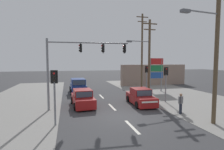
{
  "coord_description": "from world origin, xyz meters",
  "views": [
    {
      "loc": [
        -3.9,
        -12.03,
        4.07
      ],
      "look_at": [
        0.25,
        4.0,
        2.83
      ],
      "focal_mm": 28.0,
      "sensor_mm": 36.0,
      "label": 1
    }
  ],
  "objects": [
    {
      "name": "pedestal_signal_right_kerb",
      "position": [
        5.73,
        3.5,
        2.42
      ],
      "size": [
        0.44,
        0.31,
        3.56
      ],
      "color": "slate",
      "rests_on": "ground"
    },
    {
      "name": "shopfront_wall_far",
      "position": [
        11.0,
        16.0,
        1.8
      ],
      "size": [
        12.0,
        1.0,
        3.6
      ],
      "primitive_type": "cube",
      "color": "gray",
      "rests_on": "ground"
    },
    {
      "name": "pedestal_signal_left_kerb",
      "position": [
        -4.68,
        -0.56,
        2.42
      ],
      "size": [
        0.44,
        0.29,
        3.56
      ],
      "color": "slate",
      "rests_on": "ground"
    },
    {
      "name": "kerb_left_verge",
      "position": [
        -8.5,
        4.0,
        0.01
      ],
      "size": [
        8.0,
        40.0,
        0.02
      ],
      "primitive_type": "cube",
      "color": "gray",
      "rests_on": "ground"
    },
    {
      "name": "shopping_plaza_sign",
      "position": [
        7.94,
        9.6,
        2.98
      ],
      "size": [
        2.1,
        0.16,
        4.6
      ],
      "color": "slate",
      "rests_on": "ground"
    },
    {
      "name": "sedan_receding_far",
      "position": [
        -2.54,
        4.03,
        0.7
      ],
      "size": [
        2.08,
        4.33,
        1.56
      ],
      "color": "maroon",
      "rests_on": "ground"
    },
    {
      "name": "lane_dash_far",
      "position": [
        0.0,
        8.0,
        0.0
      ],
      "size": [
        0.2,
        2.4,
        0.01
      ],
      "primitive_type": "cube",
      "color": "silver",
      "rests_on": "ground"
    },
    {
      "name": "utility_pole_background_right",
      "position": [
        6.73,
        11.6,
        5.72
      ],
      "size": [
        1.8,
        0.26,
        10.95
      ],
      "color": "brown",
      "rests_on": "ground"
    },
    {
      "name": "utility_pole_foreground_right",
      "position": [
        5.28,
        -2.83,
        5.29
      ],
      "size": [
        3.78,
        0.54,
        9.85
      ],
      "color": "brown",
      "rests_on": "ground"
    },
    {
      "name": "traffic_signal_mast",
      "position": [
        -3.06,
        3.04,
        4.35
      ],
      "size": [
        6.87,
        0.82,
        6.0
      ],
      "color": "slate",
      "rests_on": "ground"
    },
    {
      "name": "pedestal_signal_far_median",
      "position": [
        5.93,
        8.33,
        2.42
      ],
      "size": [
        0.44,
        0.3,
        3.56
      ],
      "color": "slate",
      "rests_on": "ground"
    },
    {
      "name": "pedestrian_at_kerb",
      "position": [
        4.66,
        -0.4,
        0.93
      ],
      "size": [
        0.5,
        0.37,
        1.63
      ],
      "color": "#232838",
      "rests_on": "ground"
    },
    {
      "name": "utility_pole_midground_right",
      "position": [
        5.1,
        6.27,
        4.77
      ],
      "size": [
        3.77,
        0.68,
        8.83
      ],
      "color": "brown",
      "rests_on": "ground"
    },
    {
      "name": "ground_plane",
      "position": [
        0.0,
        0.0,
        0.0
      ],
      "size": [
        140.0,
        140.0,
        0.0
      ],
      "primitive_type": "plane",
      "color": "#3A3A3D"
    },
    {
      "name": "suv_kerbside_parked",
      "position": [
        -2.52,
        11.11,
        0.88
      ],
      "size": [
        2.16,
        4.59,
        1.9
      ],
      "color": "navy",
      "rests_on": "ground"
    },
    {
      "name": "lane_dash_near",
      "position": [
        0.0,
        -2.0,
        0.0
      ],
      "size": [
        0.2,
        2.4,
        0.01
      ],
      "primitive_type": "cube",
      "color": "silver",
      "rests_on": "ground"
    },
    {
      "name": "kerb_right_verge",
      "position": [
        9.0,
        2.0,
        0.01
      ],
      "size": [
        10.0,
        44.0,
        0.02
      ],
      "primitive_type": "cube",
      "color": "gray",
      "rests_on": "ground"
    },
    {
      "name": "lane_dash_mid",
      "position": [
        0.0,
        3.0,
        0.0
      ],
      "size": [
        0.2,
        2.4,
        0.01
      ],
      "primitive_type": "cube",
      "color": "silver",
      "rests_on": "ground"
    },
    {
      "name": "sedan_oncoming_mid",
      "position": [
        2.89,
        3.24,
        0.7
      ],
      "size": [
        2.04,
        4.31,
        1.56
      ],
      "color": "maroon",
      "rests_on": "ground"
    }
  ]
}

